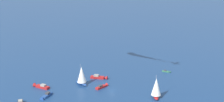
{
  "coord_description": "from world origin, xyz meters",
  "views": [
    {
      "loc": [
        153.29,
        42.82,
        67.18
      ],
      "look_at": [
        0.0,
        0.0,
        22.54
      ],
      "focal_mm": 50.19,
      "sensor_mm": 36.0,
      "label": 1
    }
  ],
  "objects_px": {
    "motorboat_mid_cluster": "(46,96)",
    "motorboat_outer_ring_a": "(100,77)",
    "motorboat_far_stbd": "(41,86)",
    "sailboat_inshore": "(156,88)",
    "motorboat_offshore": "(102,86)",
    "sailboat_trailing": "(82,75)",
    "motorboat_ahead": "(167,71)"
  },
  "relations": [
    {
      "from": "sailboat_inshore",
      "to": "motorboat_outer_ring_a",
      "type": "relative_size",
      "value": 1.15
    },
    {
      "from": "motorboat_offshore",
      "to": "motorboat_ahead",
      "type": "xyz_separation_m",
      "value": [
        -35.86,
        32.18,
        -0.22
      ]
    },
    {
      "from": "motorboat_offshore",
      "to": "motorboat_outer_ring_a",
      "type": "distance_m",
      "value": 14.38
    },
    {
      "from": "motorboat_mid_cluster",
      "to": "motorboat_outer_ring_a",
      "type": "distance_m",
      "value": 38.47
    },
    {
      "from": "motorboat_mid_cluster",
      "to": "motorboat_outer_ring_a",
      "type": "xyz_separation_m",
      "value": [
        -33.66,
        18.62,
        0.12
      ]
    },
    {
      "from": "sailboat_trailing",
      "to": "motorboat_ahead",
      "type": "bearing_deg",
      "value": 127.82
    },
    {
      "from": "motorboat_far_stbd",
      "to": "sailboat_trailing",
      "type": "xyz_separation_m",
      "value": [
        -10.5,
        20.68,
        4.76
      ]
    },
    {
      "from": "sailboat_trailing",
      "to": "motorboat_mid_cluster",
      "type": "bearing_deg",
      "value": -28.58
    },
    {
      "from": "sailboat_inshore",
      "to": "sailboat_trailing",
      "type": "distance_m",
      "value": 44.02
    },
    {
      "from": "sailboat_inshore",
      "to": "motorboat_mid_cluster",
      "type": "bearing_deg",
      "value": -74.91
    },
    {
      "from": "motorboat_offshore",
      "to": "motorboat_far_stbd",
      "type": "bearing_deg",
      "value": -74.22
    },
    {
      "from": "motorboat_mid_cluster",
      "to": "motorboat_offshore",
      "type": "bearing_deg",
      "value": 130.07
    },
    {
      "from": "motorboat_offshore",
      "to": "motorboat_mid_cluster",
      "type": "distance_m",
      "value": 31.8
    },
    {
      "from": "sailboat_inshore",
      "to": "motorboat_ahead",
      "type": "distance_m",
      "value": 41.75
    },
    {
      "from": "motorboat_ahead",
      "to": "motorboat_mid_cluster",
      "type": "xyz_separation_m",
      "value": [
        56.33,
        -56.52,
        0.26
      ]
    },
    {
      "from": "motorboat_offshore",
      "to": "motorboat_mid_cluster",
      "type": "relative_size",
      "value": 0.93
    },
    {
      "from": "motorboat_ahead",
      "to": "motorboat_outer_ring_a",
      "type": "distance_m",
      "value": 44.16
    },
    {
      "from": "sailboat_trailing",
      "to": "motorboat_mid_cluster",
      "type": "height_order",
      "value": "sailboat_trailing"
    },
    {
      "from": "motorboat_ahead",
      "to": "motorboat_outer_ring_a",
      "type": "xyz_separation_m",
      "value": [
        22.66,
        -37.9,
        0.37
      ]
    },
    {
      "from": "motorboat_outer_ring_a",
      "to": "motorboat_far_stbd",
      "type": "bearing_deg",
      "value": -50.64
    },
    {
      "from": "motorboat_far_stbd",
      "to": "motorboat_mid_cluster",
      "type": "xyz_separation_m",
      "value": [
        11.07,
        8.93,
        -0.1
      ]
    },
    {
      "from": "sailboat_trailing",
      "to": "motorboat_mid_cluster",
      "type": "distance_m",
      "value": 25.04
    },
    {
      "from": "motorboat_far_stbd",
      "to": "sailboat_inshore",
      "type": "height_order",
      "value": "sailboat_inshore"
    },
    {
      "from": "motorboat_outer_ring_a",
      "to": "sailboat_inshore",
      "type": "bearing_deg",
      "value": 62.88
    },
    {
      "from": "motorboat_far_stbd",
      "to": "motorboat_mid_cluster",
      "type": "relative_size",
      "value": 1.16
    },
    {
      "from": "motorboat_mid_cluster",
      "to": "sailboat_inshore",
      "type": "bearing_deg",
      "value": 105.09
    },
    {
      "from": "sailboat_inshore",
      "to": "motorboat_offshore",
      "type": "height_order",
      "value": "sailboat_inshore"
    },
    {
      "from": "motorboat_far_stbd",
      "to": "motorboat_outer_ring_a",
      "type": "bearing_deg",
      "value": 129.36
    },
    {
      "from": "motorboat_offshore",
      "to": "motorboat_ahead",
      "type": "height_order",
      "value": "motorboat_offshore"
    },
    {
      "from": "motorboat_far_stbd",
      "to": "motorboat_offshore",
      "type": "bearing_deg",
      "value": 105.78
    },
    {
      "from": "sailboat_inshore",
      "to": "motorboat_outer_ring_a",
      "type": "height_order",
      "value": "sailboat_inshore"
    },
    {
      "from": "motorboat_far_stbd",
      "to": "sailboat_trailing",
      "type": "distance_m",
      "value": 23.68
    }
  ]
}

